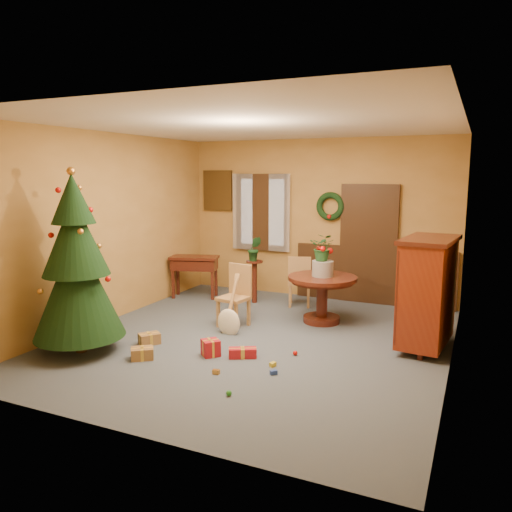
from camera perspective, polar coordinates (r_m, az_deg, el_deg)
The scene contains 21 objects.
room_envelope at distance 9.15m, azimuth 8.17°, elevation 2.01°, with size 5.50×5.50×5.50m.
dining_table at distance 7.74m, azimuth 7.57°, elevation -3.88°, with size 1.06×1.06×0.73m.
urn at distance 7.67m, azimuth 7.62°, elevation -1.43°, with size 0.33×0.33×0.24m, color slate.
centerpiece_plant at distance 7.62m, azimuth 7.67°, elevation 1.00°, with size 0.38×0.33×0.42m, color #1E4C23.
chair_near at distance 7.53m, azimuth -2.27°, elevation -4.26°, with size 0.46×0.46×0.93m.
chair_far at distance 8.61m, azimuth 4.99°, elevation -2.70°, with size 0.49×0.49×0.89m.
guitar at distance 7.15m, azimuth -3.16°, elevation -5.71°, with size 0.35×0.17×0.83m, color #F2EACA, non-canonical shape.
plant_stand at distance 8.86m, azimuth -0.17°, elevation -2.37°, with size 0.29×0.29×0.76m.
stand_plant at distance 8.77m, azimuth -0.17°, elevation 0.84°, with size 0.24×0.19×0.43m, color #19471E.
christmas_tree at distance 6.67m, azimuth -19.83°, elevation -1.15°, with size 1.14×1.14×2.36m.
writing_desk at distance 9.29m, azimuth -7.04°, elevation -1.19°, with size 0.96×0.66×0.77m.
sideboard at distance 6.84m, azimuth 18.98°, elevation -3.68°, with size 0.73×1.21×1.47m.
gift_a at distance 6.46m, azimuth -12.87°, elevation -10.79°, with size 0.33×0.32×0.15m.
gift_b at distance 6.43m, azimuth -5.20°, elevation -10.40°, with size 0.29×0.29×0.21m.
gift_c at distance 6.98m, azimuth -12.08°, elevation -9.22°, with size 0.31×0.33×0.15m.
gift_d at distance 6.35m, azimuth -1.54°, elevation -11.00°, with size 0.37×0.29×0.12m.
toy_a at distance 5.87m, azimuth 2.02°, elevation -13.15°, with size 0.08×0.05×0.05m, color navy.
toy_b at distance 5.36m, azimuth -3.12°, elevation -15.38°, with size 0.06×0.06×0.06m, color #227E26.
toy_c at distance 6.09m, azimuth 1.93°, elevation -12.28°, with size 0.08×0.05×0.05m, color gold.
toy_d at distance 6.45m, azimuth 4.50°, elevation -11.00°, with size 0.06×0.06×0.06m, color red.
toy_e at distance 5.90m, azimuth -4.57°, elevation -13.06°, with size 0.08×0.05×0.05m, color orange.
Camera 1 is at (2.72, -6.02, 2.27)m, focal length 35.00 mm.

